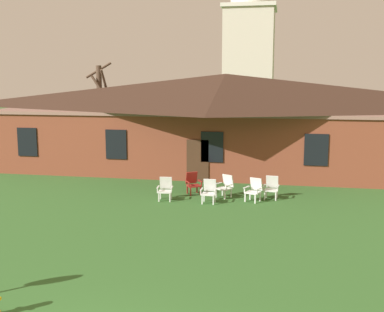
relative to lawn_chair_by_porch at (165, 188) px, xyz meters
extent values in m
cube|color=brown|center=(1.39, 8.82, 1.10)|extent=(24.61, 10.00, 3.20)
cube|color=#8C6458|center=(1.39, 8.82, 2.78)|extent=(25.10, 10.20, 0.16)
pyramid|color=#382319|center=(1.39, 8.82, 3.85)|extent=(25.59, 10.40, 1.98)
cube|color=black|center=(-8.45, 3.79, 1.26)|extent=(1.10, 0.06, 1.50)
cube|color=black|center=(-3.53, 3.79, 1.26)|extent=(1.10, 0.06, 1.50)
cube|color=black|center=(1.39, 3.79, 1.26)|extent=(1.10, 0.06, 1.50)
cube|color=black|center=(6.31, 3.79, 1.26)|extent=(1.10, 0.06, 1.50)
cube|color=#422819|center=(0.68, 3.79, 0.55)|extent=(1.10, 0.06, 2.10)
cube|color=beige|center=(1.12, 29.60, 5.40)|extent=(4.80, 4.80, 11.79)
cube|color=silver|center=(1.12, 29.60, 11.47)|extent=(5.18, 5.18, 0.36)
cube|color=silver|center=(0.27, -0.32, -0.32)|extent=(0.06, 0.06, 0.36)
cube|color=silver|center=(-0.19, -0.37, -0.32)|extent=(0.06, 0.06, 0.36)
cube|color=silver|center=(0.22, 0.12, -0.32)|extent=(0.06, 0.06, 0.36)
cube|color=silver|center=(-0.24, 0.07, -0.32)|extent=(0.06, 0.06, 0.36)
cube|color=silver|center=(0.01, -0.12, -0.11)|extent=(0.60, 0.58, 0.05)
cube|color=silver|center=(-0.02, 0.19, 0.19)|extent=(0.53, 0.25, 0.54)
cube|color=silver|center=(0.30, -0.11, 0.08)|extent=(0.11, 0.47, 0.03)
cube|color=silver|center=(0.32, -0.27, -0.03)|extent=(0.04, 0.04, 0.22)
cube|color=silver|center=(-0.27, -0.18, 0.08)|extent=(0.11, 0.47, 0.03)
cube|color=silver|center=(-0.25, -0.34, -0.03)|extent=(0.04, 0.04, 0.22)
cube|color=maroon|center=(1.30, 1.12, -0.32)|extent=(0.07, 0.07, 0.36)
cube|color=maroon|center=(0.91, 0.89, -0.32)|extent=(0.07, 0.07, 0.36)
cube|color=maroon|center=(1.07, 1.50, -0.32)|extent=(0.07, 0.07, 0.36)
cube|color=maroon|center=(0.68, 1.26, -0.32)|extent=(0.07, 0.07, 0.36)
cube|color=maroon|center=(0.99, 1.19, -0.11)|extent=(0.73, 0.72, 0.05)
cube|color=maroon|center=(0.83, 1.46, 0.19)|extent=(0.54, 0.43, 0.54)
cube|color=maroon|center=(1.25, 1.33, 0.08)|extent=(0.29, 0.43, 0.03)
cube|color=maroon|center=(1.33, 1.19, -0.03)|extent=(0.05, 0.05, 0.22)
cube|color=maroon|center=(0.75, 1.03, 0.08)|extent=(0.29, 0.43, 0.03)
cube|color=maroon|center=(0.83, 0.89, -0.03)|extent=(0.05, 0.05, 0.22)
cube|color=white|center=(2.10, -0.42, -0.32)|extent=(0.05, 0.05, 0.36)
cube|color=white|center=(1.64, -0.41, -0.32)|extent=(0.05, 0.05, 0.36)
cube|color=white|center=(2.10, 0.02, -0.32)|extent=(0.05, 0.05, 0.36)
cube|color=white|center=(1.64, 0.03, -0.32)|extent=(0.05, 0.05, 0.36)
cube|color=white|center=(1.87, -0.19, -0.11)|extent=(0.54, 0.52, 0.05)
cube|color=white|center=(1.87, 0.12, 0.19)|extent=(0.51, 0.19, 0.54)
cube|color=white|center=(2.16, -0.22, 0.08)|extent=(0.06, 0.47, 0.03)
cube|color=white|center=(2.16, -0.38, -0.03)|extent=(0.04, 0.04, 0.22)
cube|color=white|center=(1.58, -0.21, 0.08)|extent=(0.06, 0.47, 0.03)
cube|color=white|center=(1.58, -0.37, -0.03)|extent=(0.04, 0.04, 0.22)
cube|color=silver|center=(2.44, 0.58, -0.32)|extent=(0.07, 0.07, 0.36)
cube|color=silver|center=(2.04, 0.81, -0.32)|extent=(0.07, 0.07, 0.36)
cube|color=silver|center=(2.66, 0.96, -0.32)|extent=(0.07, 0.07, 0.36)
cube|color=silver|center=(2.27, 1.19, -0.32)|extent=(0.07, 0.07, 0.36)
cube|color=silver|center=(2.35, 0.88, -0.11)|extent=(0.73, 0.72, 0.05)
cube|color=silver|center=(2.51, 1.15, 0.19)|extent=(0.54, 0.42, 0.54)
cube|color=silver|center=(2.59, 0.72, 0.08)|extent=(0.29, 0.43, 0.03)
cube|color=silver|center=(2.51, 0.58, -0.03)|extent=(0.05, 0.05, 0.22)
cube|color=silver|center=(2.09, 1.01, 0.08)|extent=(0.29, 0.43, 0.03)
cube|color=silver|center=(2.01, 0.87, -0.03)|extent=(0.05, 0.05, 0.22)
cube|color=white|center=(3.75, 0.12, -0.32)|extent=(0.07, 0.07, 0.36)
cube|color=white|center=(3.33, 0.30, -0.32)|extent=(0.07, 0.07, 0.36)
cube|color=white|center=(3.92, 0.53, -0.32)|extent=(0.07, 0.07, 0.36)
cube|color=white|center=(3.50, 0.71, -0.32)|extent=(0.07, 0.07, 0.36)
cube|color=white|center=(3.62, 0.42, -0.11)|extent=(0.70, 0.69, 0.05)
cube|color=white|center=(3.74, 0.70, 0.19)|extent=(0.55, 0.38, 0.54)
cube|color=white|center=(3.88, 0.29, 0.08)|extent=(0.24, 0.45, 0.03)
cube|color=white|center=(3.82, 0.14, -0.03)|extent=(0.05, 0.05, 0.22)
cube|color=white|center=(3.35, 0.51, 0.08)|extent=(0.24, 0.45, 0.03)
cube|color=white|center=(3.29, 0.36, -0.03)|extent=(0.05, 0.05, 0.22)
cube|color=silver|center=(4.56, 0.74, -0.32)|extent=(0.05, 0.05, 0.36)
cube|color=silver|center=(4.10, 0.79, -0.32)|extent=(0.05, 0.05, 0.36)
cube|color=silver|center=(4.60, 1.18, -0.32)|extent=(0.05, 0.05, 0.36)
cube|color=silver|center=(4.15, 1.23, -0.32)|extent=(0.05, 0.05, 0.36)
cube|color=silver|center=(4.35, 0.98, -0.11)|extent=(0.59, 0.57, 0.05)
cube|color=silver|center=(4.38, 1.29, 0.19)|extent=(0.53, 0.24, 0.54)
cube|color=silver|center=(4.64, 0.93, 0.08)|extent=(0.11, 0.47, 0.03)
cube|color=silver|center=(4.62, 0.77, -0.03)|extent=(0.04, 0.04, 0.22)
cube|color=silver|center=(4.06, 0.99, 0.08)|extent=(0.11, 0.47, 0.03)
cube|color=silver|center=(4.05, 0.83, -0.03)|extent=(0.04, 0.04, 0.22)
cylinder|color=brown|center=(-7.23, 10.89, 2.46)|extent=(0.36, 0.36, 5.92)
cylinder|color=brown|center=(-6.87, 10.86, 4.48)|extent=(0.25, 0.88, 1.39)
cylinder|color=brown|center=(-7.54, 11.66, 5.13)|extent=(1.66, 0.80, 1.12)
cylinder|color=brown|center=(-7.22, 10.53, 4.21)|extent=(0.85, 0.18, 1.16)
camera|label=1|loc=(4.85, -18.88, 4.50)|focal=44.49mm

